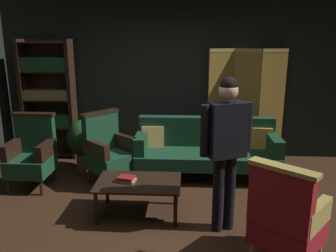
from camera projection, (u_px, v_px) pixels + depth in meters
ground_plane at (164, 223)px, 3.96m from camera, size 10.00×10.00×0.00m
back_wall at (173, 77)px, 5.97m from camera, size 7.20×0.10×2.80m
folding_screen at (245, 104)px, 5.79m from camera, size 1.30×0.23×1.90m
bookshelf at (49, 97)px, 5.92m from camera, size 0.90×0.32×2.05m
velvet_couch at (206, 147)px, 5.22m from camera, size 2.12×0.78×0.88m
coffee_table at (139, 185)px, 4.07m from camera, size 1.00×0.64×0.42m
armchair_gilt_accent at (286, 218)px, 3.11m from camera, size 0.81×0.81×1.04m
armchair_wing_left at (108, 150)px, 4.97m from camera, size 0.81×0.82×1.04m
armchair_wing_right at (32, 153)px, 4.83m from camera, size 0.60×0.58×1.04m
standing_figure at (226, 141)px, 3.58m from camera, size 0.55×0.34×1.70m
potted_plant at (84, 141)px, 5.48m from camera, size 0.52×0.52×0.82m
book_tan_leather at (126, 180)px, 4.06m from camera, size 0.24×0.19×0.04m
book_red_leather at (126, 178)px, 4.05m from camera, size 0.21×0.18×0.03m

